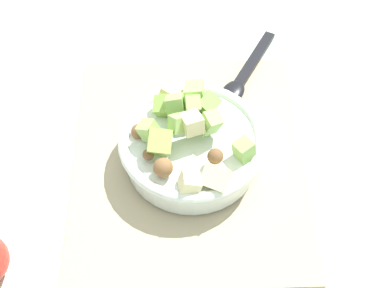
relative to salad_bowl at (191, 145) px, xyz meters
The scene contains 4 objects.
ground_plane 0.04m from the salad_bowl, 114.40° to the right, with size 2.40×2.40×0.00m, color silver.
placemat 0.04m from the salad_bowl, 114.40° to the right, with size 0.42×0.35×0.01m, color tan.
salad_bowl is the anchor object (origin of this frame).
serving_spoon 0.19m from the salad_bowl, 150.57° to the left, with size 0.18×0.12×0.01m.
Camera 1 is at (0.47, -0.01, 0.68)m, focal length 50.08 mm.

